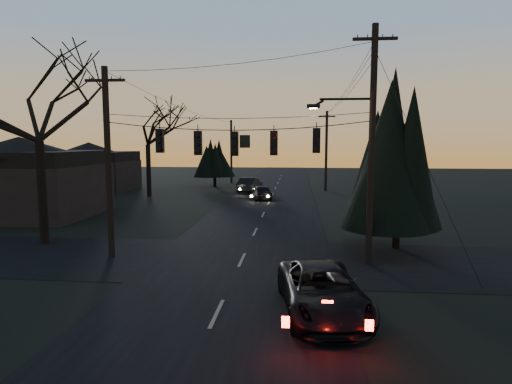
# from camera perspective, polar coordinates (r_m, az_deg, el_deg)

# --- Properties ---
(main_road) EXTENTS (8.00, 120.00, 0.02)m
(main_road) POSITION_cam_1_polar(r_m,az_deg,el_deg) (28.93, 0.65, -3.70)
(main_road) COLOR black
(main_road) RESTS_ON ground
(cross_road) EXTENTS (60.00, 7.00, 0.02)m
(cross_road) POSITION_cam_1_polar(r_m,az_deg,el_deg) (19.23, -1.90, -9.05)
(cross_road) COLOR black
(cross_road) RESTS_ON ground
(utility_pole_right) EXTENTS (5.00, 0.30, 10.00)m
(utility_pole_right) POSITION_cam_1_polar(r_m,az_deg,el_deg) (19.34, 14.71, -9.21)
(utility_pole_right) COLOR black
(utility_pole_right) RESTS_ON ground
(utility_pole_left) EXTENTS (1.80, 0.30, 8.50)m
(utility_pole_left) POSITION_cam_1_polar(r_m,az_deg,el_deg) (20.85, -18.65, -8.18)
(utility_pole_left) COLOR black
(utility_pole_left) RESTS_ON ground
(utility_pole_far_r) EXTENTS (1.80, 0.30, 8.50)m
(utility_pole_far_r) POSITION_cam_1_polar(r_m,az_deg,el_deg) (46.76, 9.25, 0.18)
(utility_pole_far_r) COLOR black
(utility_pole_far_r) RESTS_ON ground
(utility_pole_far_l) EXTENTS (0.30, 0.30, 8.00)m
(utility_pole_far_l) POSITION_cam_1_polar(r_m,az_deg,el_deg) (55.25, -3.29, 1.24)
(utility_pole_far_l) COLOR black
(utility_pole_far_l) RESTS_ON ground
(span_signal_assembly) EXTENTS (11.50, 0.44, 1.61)m
(span_signal_assembly) POSITION_cam_1_polar(r_m,az_deg,el_deg) (18.55, -2.70, 6.68)
(span_signal_assembly) COLOR black
(span_signal_assembly) RESTS_ON ground
(bare_tree_left) EXTENTS (8.80, 8.80, 10.54)m
(bare_tree_left) POSITION_cam_1_polar(r_m,az_deg,el_deg) (24.36, -27.21, 11.01)
(bare_tree_left) COLOR black
(bare_tree_left) RESTS_ON ground
(evergreen_right) EXTENTS (4.28, 4.28, 8.70)m
(evergreen_right) POSITION_cam_1_polar(r_m,az_deg,el_deg) (21.82, 18.58, 5.61)
(evergreen_right) COLOR black
(evergreen_right) RESTS_ON ground
(bare_tree_dist) EXTENTS (6.27, 6.27, 9.97)m
(bare_tree_dist) POSITION_cam_1_polar(r_m,az_deg,el_deg) (42.63, -14.30, 8.81)
(bare_tree_dist) COLOR black
(bare_tree_dist) RESTS_ON ground
(evergreen_dist) EXTENTS (3.54, 3.54, 5.52)m
(evergreen_dist) POSITION_cam_1_polar(r_m,az_deg,el_deg) (50.39, -5.54, 4.52)
(evergreen_dist) COLOR black
(evergreen_dist) RESTS_ON ground
(house_left_near) EXTENTS (10.00, 8.00, 5.60)m
(house_left_near) POSITION_cam_1_polar(r_m,az_deg,el_deg) (34.44, -28.83, 1.82)
(house_left_near) COLOR black
(house_left_near) RESTS_ON ground
(house_left_far) EXTENTS (9.00, 7.00, 5.20)m
(house_left_far) POSITION_cam_1_polar(r_m,az_deg,el_deg) (49.76, -21.31, 3.20)
(house_left_far) COLOR black
(house_left_far) RESTS_ON ground
(suv_near) EXTENTS (3.01, 5.35, 1.41)m
(suv_near) POSITION_cam_1_polar(r_m,az_deg,el_deg) (13.52, 8.81, -12.92)
(suv_near) COLOR black
(suv_near) RESTS_ON ground
(sedan_oncoming_a) EXTENTS (2.45, 4.19, 1.34)m
(sedan_oncoming_a) POSITION_cam_1_polar(r_m,az_deg,el_deg) (39.03, 0.75, -0.02)
(sedan_oncoming_a) COLOR black
(sedan_oncoming_a) RESTS_ON ground
(sedan_oncoming_b) EXTENTS (2.31, 4.94, 1.57)m
(sedan_oncoming_b) POSITION_cam_1_polar(r_m,az_deg,el_deg) (44.32, -0.80, 0.93)
(sedan_oncoming_b) COLOR black
(sedan_oncoming_b) RESTS_ON ground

